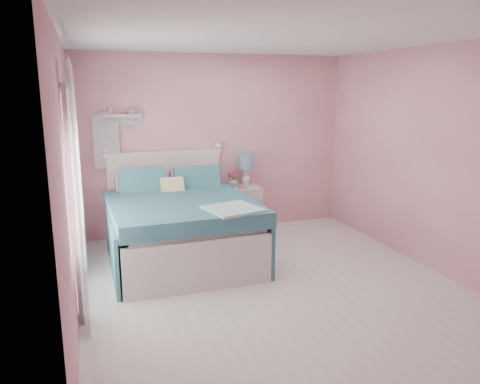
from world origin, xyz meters
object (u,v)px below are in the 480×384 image
nightstand (243,209)px  teacup (243,186)px  table_lamp (246,164)px  bed (180,227)px  vase (233,181)px

nightstand → teacup: bearing=-109.1°
table_lamp → teacup: table_lamp is taller
bed → teacup: size_ratio=23.99×
nightstand → teacup: teacup is taller
nightstand → table_lamp: size_ratio=1.41×
vase → teacup: size_ratio=1.70×
nightstand → teacup: size_ratio=7.58×
bed → teacup: bed is taller
bed → nightstand: bearing=34.3°
nightstand → vase: bearing=155.7°
bed → table_lamp: size_ratio=4.47×
teacup → vase: bearing=114.2°
nightstand → vase: size_ratio=4.46×
table_lamp → teacup: bearing=-122.2°
nightstand → vase: 0.44m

